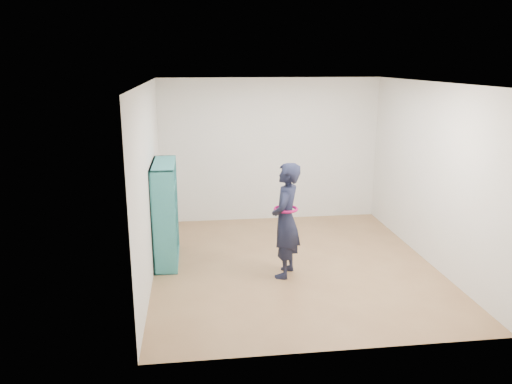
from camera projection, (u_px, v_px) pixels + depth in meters
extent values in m
plane|color=brown|center=(293.00, 265.00, 7.28)|extent=(4.50, 4.50, 0.00)
plane|color=white|center=(297.00, 83.00, 6.61)|extent=(4.50, 4.50, 0.00)
cube|color=silver|center=(149.00, 182.00, 6.70)|extent=(0.02, 4.50, 2.60)
cube|color=silver|center=(431.00, 174.00, 7.19)|extent=(0.02, 4.50, 2.60)
cube|color=silver|center=(270.00, 150.00, 9.10)|extent=(4.00, 0.02, 2.60)
cube|color=silver|center=(342.00, 231.00, 4.79)|extent=(4.00, 0.02, 2.60)
cube|color=teal|center=(164.00, 224.00, 6.75)|extent=(0.32, 0.02, 1.48)
cube|color=teal|center=(167.00, 202.00, 7.79)|extent=(0.32, 0.02, 1.48)
cube|color=teal|center=(168.00, 259.00, 7.45)|extent=(0.32, 1.11, 0.02)
cube|color=teal|center=(163.00, 163.00, 7.08)|extent=(0.32, 1.11, 0.02)
cube|color=teal|center=(155.00, 213.00, 7.25)|extent=(0.02, 1.11, 1.48)
cube|color=teal|center=(165.00, 216.00, 7.10)|extent=(0.30, 0.02, 1.44)
cube|color=teal|center=(166.00, 209.00, 7.44)|extent=(0.30, 0.02, 1.44)
cube|color=teal|center=(167.00, 236.00, 7.36)|extent=(0.30, 1.07, 0.02)
cube|color=teal|center=(165.00, 212.00, 7.27)|extent=(0.30, 1.07, 0.02)
cube|color=teal|center=(164.00, 189.00, 7.18)|extent=(0.30, 1.07, 0.02)
cube|color=beige|center=(168.00, 265.00, 7.10)|extent=(0.20, 0.13, 0.05)
cube|color=black|center=(167.00, 238.00, 6.94)|extent=(0.17, 0.15, 0.20)
cube|color=maroon|center=(166.00, 211.00, 6.84)|extent=(0.17, 0.15, 0.27)
cube|color=silver|center=(164.00, 191.00, 6.82)|extent=(0.20, 0.13, 0.08)
cube|color=navy|center=(169.00, 252.00, 7.37)|extent=(0.17, 0.15, 0.22)
cube|color=brown|center=(168.00, 230.00, 7.28)|extent=(0.17, 0.15, 0.19)
cube|color=#BFB28C|center=(167.00, 209.00, 7.25)|extent=(0.20, 0.13, 0.08)
cube|color=#26594C|center=(166.00, 180.00, 7.09)|extent=(0.17, 0.15, 0.24)
cube|color=beige|center=(170.00, 242.00, 7.71)|extent=(0.17, 0.15, 0.26)
cube|color=black|center=(169.00, 226.00, 7.69)|extent=(0.20, 0.13, 0.05)
cube|color=maroon|center=(168.00, 199.00, 7.53)|extent=(0.17, 0.15, 0.23)
cube|color=silver|center=(167.00, 175.00, 7.43)|extent=(0.17, 0.15, 0.25)
imported|color=black|center=(286.00, 220.00, 6.73)|extent=(0.58, 0.68, 1.59)
torus|color=#AC0D56|center=(286.00, 209.00, 6.69)|extent=(0.43, 0.43, 0.04)
cube|color=silver|center=(278.00, 210.00, 6.83)|extent=(0.04, 0.09, 0.13)
cube|color=black|center=(278.00, 210.00, 6.83)|extent=(0.04, 0.08, 0.12)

